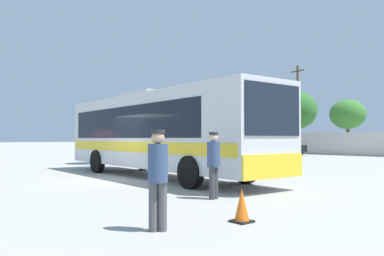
{
  "coord_description": "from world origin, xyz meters",
  "views": [
    {
      "loc": [
        13.07,
        -7.75,
        1.59
      ],
      "look_at": [
        -0.18,
        3.91,
        2.06
      ],
      "focal_mm": 36.17,
      "sensor_mm": 36.0,
      "label": 1
    }
  ],
  "objects": [
    {
      "name": "coach_bus_silver_yellow",
      "position": [
        0.08,
        1.76,
        1.91
      ],
      "size": [
        12.41,
        3.43,
        3.58
      ],
      "color": "silver",
      "rests_on": "ground_plane"
    },
    {
      "name": "traffic_cone_on_apron",
      "position": [
        8.18,
        -2.19,
        0.31
      ],
      "size": [
        0.36,
        0.36,
        0.64
      ],
      "color": "black",
      "rests_on": "ground_plane"
    },
    {
      "name": "parked_car_leftmost_maroon",
      "position": [
        -13.67,
        21.92,
        0.78
      ],
      "size": [
        4.51,
        2.06,
        1.46
      ],
      "color": "maroon",
      "rests_on": "ground_plane"
    },
    {
      "name": "roadside_tree_midleft",
      "position": [
        -5.87,
        29.97,
        4.01
      ],
      "size": [
        3.54,
        3.54,
        5.54
      ],
      "color": "brown",
      "rests_on": "ground_plane"
    },
    {
      "name": "utility_pole_near",
      "position": [
        -12.12,
        28.7,
        4.12
      ],
      "size": [
        1.79,
        0.47,
        7.88
      ],
      "color": "#4C3823",
      "rests_on": "ground_plane"
    },
    {
      "name": "parked_car_second_black",
      "position": [
        -8.26,
        22.37,
        0.8
      ],
      "size": [
        4.11,
        2.18,
        1.53
      ],
      "color": "black",
      "rests_on": "ground_plane"
    },
    {
      "name": "roadside_tree_left",
      "position": [
        -14.42,
        33.23,
        5.06
      ],
      "size": [
        5.66,
        5.66,
        7.47
      ],
      "color": "brown",
      "rests_on": "ground_plane"
    },
    {
      "name": "utility_pole_far",
      "position": [
        -10.61,
        28.32,
        4.92
      ],
      "size": [
        1.8,
        0.39,
        9.47
      ],
      "color": "#4C3823",
      "rests_on": "ground_plane"
    },
    {
      "name": "ground_plane",
      "position": [
        0.0,
        10.0,
        0.0
      ],
      "size": [
        300.0,
        300.0,
        0.0
      ],
      "primitive_type": "plane",
      "color": "#A3A099"
    },
    {
      "name": "passenger_waiting_on_apron",
      "position": [
        7.7,
        -3.8,
        0.99
      ],
      "size": [
        0.48,
        0.48,
        1.74
      ],
      "color": "#4C4C51",
      "rests_on": "ground_plane"
    },
    {
      "name": "vendor_umbrella_near_gate_blue",
      "position": [
        -9.14,
        3.78,
        1.81
      ],
      "size": [
        2.49,
        2.49,
        2.18
      ],
      "color": "gray",
      "rests_on": "ground_plane"
    },
    {
      "name": "attendant_by_bus_door",
      "position": [
        5.84,
        -0.63,
        1.0
      ],
      "size": [
        0.42,
        0.42,
        1.75
      ],
      "color": "#38383D",
      "rests_on": "ground_plane"
    }
  ]
}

